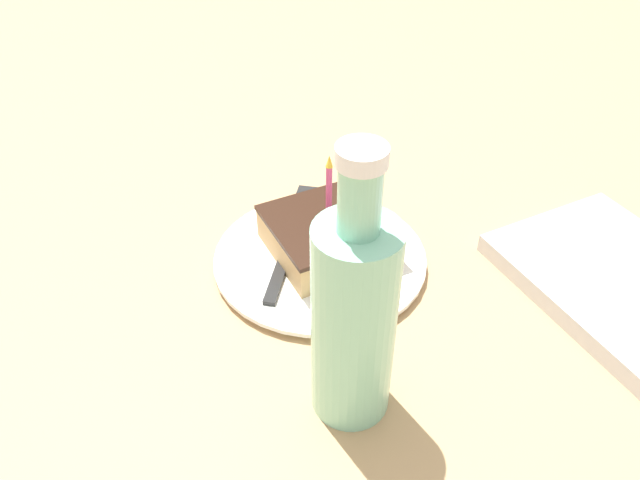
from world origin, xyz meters
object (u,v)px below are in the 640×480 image
(plate, at_px, (320,258))
(bottle, at_px, (354,317))
(cake_slice, at_px, (328,234))
(fork, at_px, (294,231))
(marble_board, at_px, (637,296))

(plate, xyz_separation_m, bottle, (0.16, -0.05, 0.09))
(cake_slice, bearing_deg, fork, -152.25)
(bottle, bearing_deg, marble_board, 85.14)
(marble_board, bearing_deg, cake_slice, -129.49)
(bottle, bearing_deg, cake_slice, 158.50)
(plate, relative_size, fork, 1.32)
(plate, distance_m, marble_board, 0.31)
(fork, relative_size, bottle, 0.69)
(bottle, xyz_separation_m, marble_board, (0.03, 0.30, -0.09))
(plate, distance_m, cake_slice, 0.03)
(cake_slice, distance_m, marble_board, 0.30)
(plate, relative_size, marble_board, 0.82)
(fork, distance_m, bottle, 0.23)
(bottle, height_order, marble_board, bottle)
(plate, relative_size, cake_slice, 1.89)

